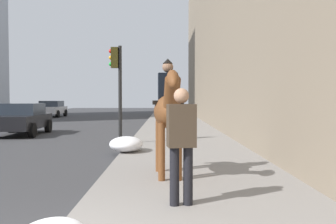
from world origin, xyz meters
name	(u,v)px	position (x,y,z in m)	size (l,w,h in m)	color
mounted_horse_near	(168,110)	(3.94, -1.36, 1.44)	(2.15, 0.68, 2.35)	brown
pedestrian_greeting	(181,138)	(1.97, -1.53, 1.10)	(0.32, 0.43, 1.70)	black
car_mid_lane	(21,119)	(13.45, 5.27, 0.74)	(4.02, 2.12, 1.44)	black
car_far_lane	(51,109)	(29.70, 8.95, 0.75)	(4.05, 2.12, 1.44)	silver
traffic_light_near_curb	(117,79)	(9.25, 0.34, 2.33)	(0.20, 0.44, 3.45)	black
snow_pile_far	(126,144)	(7.38, -0.15, 0.34)	(1.26, 0.97, 0.44)	white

